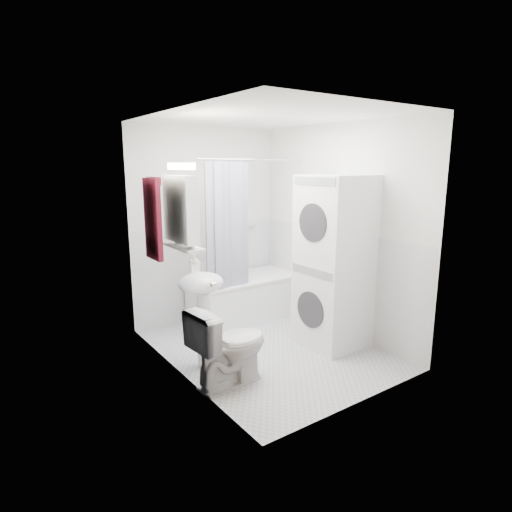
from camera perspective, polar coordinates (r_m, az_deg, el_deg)
floor at (r=4.73m, az=1.48°, el=-12.21°), size 2.60×2.60×0.00m
room_walls at (r=4.33m, az=1.58°, el=6.03°), size 2.60×2.60×2.60m
wainscot at (r=4.74m, az=-0.60°, el=-4.38°), size 1.98×2.58×2.58m
door at (r=3.46m, az=-5.71°, el=-3.82°), size 0.05×2.00×2.00m
bathtub at (r=5.51m, az=-1.28°, el=-5.24°), size 1.43×0.68×0.55m
tub_spout at (r=5.75m, az=-1.47°, el=1.31°), size 0.04×0.12×0.04m
curtain_rod at (r=5.03m, az=0.45°, el=12.73°), size 1.61×0.02×0.02m
shower_curtain at (r=4.84m, az=-3.74°, el=3.83°), size 0.55×0.02×1.45m
sink at (r=4.12m, az=-7.22°, el=-5.52°), size 0.44×0.37×1.04m
medicine_cabinet at (r=3.94m, az=-9.98°, el=6.40°), size 0.13×0.50×0.71m
shelf at (r=4.00m, az=-9.60°, el=1.20°), size 0.18×0.54×0.02m
shower_caddy at (r=5.72m, az=-1.02°, el=4.12°), size 0.22×0.06×0.02m
towel at (r=4.50m, az=-13.59°, el=5.02°), size 0.07×0.35×0.85m
washer_dryer at (r=4.65m, az=10.39°, el=-0.81°), size 0.67×0.65×1.84m
toilet at (r=3.90m, az=-3.55°, el=-11.88°), size 0.77×0.47×0.72m
soap_pump at (r=4.26m, az=-8.17°, el=-1.52°), size 0.08×0.17×0.08m
shelf_bottle at (r=3.86m, az=-8.66°, el=1.56°), size 0.07×0.18×0.07m
shelf_cup at (r=4.10m, az=-10.35°, el=2.33°), size 0.10×0.09×0.10m
shampoo_a at (r=5.58m, az=-3.16°, el=4.68°), size 0.13×0.17×0.13m
shampoo_b at (r=5.64m, az=-2.12°, el=4.52°), size 0.08×0.21×0.08m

